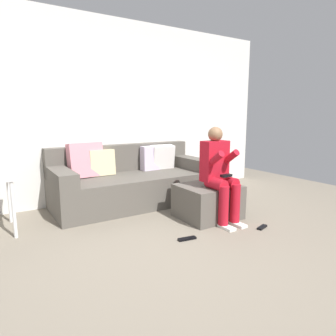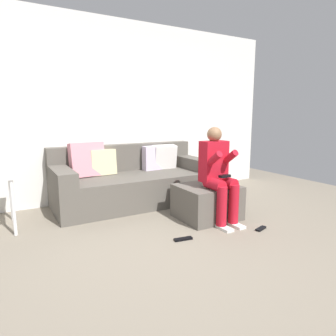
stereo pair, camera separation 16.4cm
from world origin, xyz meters
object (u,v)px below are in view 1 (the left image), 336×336
(ottoman, at_px, (208,201))
(remote_near_ottoman, at_px, (262,227))
(couch_sectional, at_px, (131,182))
(person_seated, at_px, (220,172))
(remote_by_storage_bin, at_px, (187,239))

(ottoman, bearing_deg, remote_near_ottoman, -65.01)
(couch_sectional, distance_m, remote_near_ottoman, 1.94)
(couch_sectional, distance_m, ottoman, 1.23)
(person_seated, height_order, remote_by_storage_bin, person_seated)
(remote_by_storage_bin, bearing_deg, person_seated, 29.96)
(remote_near_ottoman, relative_size, remote_by_storage_bin, 0.85)
(remote_near_ottoman, xyz_separation_m, remote_by_storage_bin, (-0.92, 0.19, 0.00))
(couch_sectional, bearing_deg, ottoman, -62.89)
(person_seated, bearing_deg, ottoman, 98.48)
(ottoman, height_order, person_seated, person_seated)
(ottoman, distance_m, remote_near_ottoman, 0.72)
(couch_sectional, relative_size, remote_near_ottoman, 13.37)
(person_seated, relative_size, remote_by_storage_bin, 5.80)
(couch_sectional, relative_size, person_seated, 1.96)
(couch_sectional, height_order, remote_by_storage_bin, couch_sectional)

